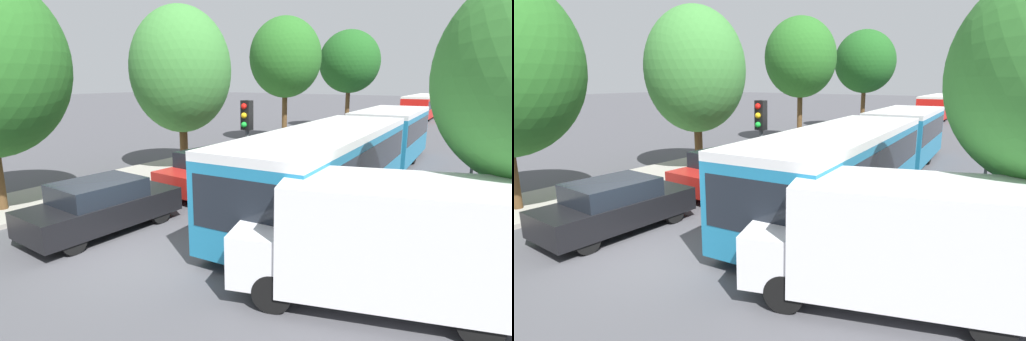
% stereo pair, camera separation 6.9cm
% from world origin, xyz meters
% --- Properties ---
extents(ground_plane, '(200.00, 200.00, 0.00)m').
position_xyz_m(ground_plane, '(0.00, 0.00, 0.00)').
color(ground_plane, '#47474C').
extents(kerb_strip_left, '(3.20, 49.83, 0.14)m').
position_xyz_m(kerb_strip_left, '(-6.05, 19.92, 0.07)').
color(kerb_strip_left, '#9E998E').
rests_on(kerb_strip_left, ground).
extents(articulated_bus, '(3.88, 17.58, 2.59)m').
position_xyz_m(articulated_bus, '(2.06, 8.98, 1.49)').
color(articulated_bus, teal).
rests_on(articulated_bus, ground).
extents(city_bus_rear, '(3.05, 11.38, 2.43)m').
position_xyz_m(city_bus_rear, '(-1.95, 39.84, 1.40)').
color(city_bus_rear, red).
rests_on(city_bus_rear, ground).
extents(queued_car_black, '(1.90, 4.15, 1.42)m').
position_xyz_m(queued_car_black, '(-2.04, 0.58, 0.72)').
color(queued_car_black, black).
rests_on(queued_car_black, ground).
extents(queued_car_red, '(2.03, 4.45, 1.52)m').
position_xyz_m(queued_car_red, '(-2.18, 5.44, 0.77)').
color(queued_car_red, '#B21E19').
rests_on(queued_car_red, ground).
extents(queued_car_white, '(1.98, 4.33, 1.48)m').
position_xyz_m(queued_car_white, '(-1.77, 11.49, 0.75)').
color(queued_car_white, white).
rests_on(queued_car_white, ground).
extents(queued_car_tan, '(1.85, 4.05, 1.39)m').
position_xyz_m(queued_car_tan, '(-1.73, 16.83, 0.70)').
color(queued_car_tan, tan).
rests_on(queued_car_tan, ground).
extents(queued_car_blue, '(1.88, 4.12, 1.41)m').
position_xyz_m(queued_car_blue, '(-2.13, 22.22, 0.71)').
color(queued_car_blue, '#284799').
rests_on(queued_car_blue, ground).
extents(queued_car_navy, '(1.92, 4.21, 1.44)m').
position_xyz_m(queued_car_navy, '(-2.05, 27.37, 0.73)').
color(queued_car_navy, navy).
rests_on(queued_car_navy, ground).
extents(white_van, '(5.36, 3.41, 2.31)m').
position_xyz_m(white_van, '(5.26, 1.22, 1.24)').
color(white_van, silver).
rests_on(white_van, ground).
extents(traffic_light, '(0.33, 0.37, 3.40)m').
position_xyz_m(traffic_light, '(-0.01, 4.44, 2.50)').
color(traffic_light, '#56595E').
rests_on(traffic_light, ground).
extents(no_entry_sign, '(0.70, 0.08, 2.82)m').
position_xyz_m(no_entry_sign, '(6.09, 6.12, 1.88)').
color(no_entry_sign, '#56595E').
rests_on(no_entry_sign, ground).
extents(tree_left_mid, '(4.32, 4.32, 7.09)m').
position_xyz_m(tree_left_mid, '(-5.44, 7.28, 4.41)').
color(tree_left_mid, '#51381E').
rests_on(tree_left_mid, ground).
extents(tree_left_far, '(4.48, 4.48, 7.82)m').
position_xyz_m(tree_left_far, '(-5.72, 16.80, 5.34)').
color(tree_left_far, '#51381E').
rests_on(tree_left_far, ground).
extents(tree_left_distant, '(4.87, 4.87, 7.91)m').
position_xyz_m(tree_left_distant, '(-5.15, 26.21, 5.41)').
color(tree_left_distant, '#51381E').
rests_on(tree_left_distant, ground).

